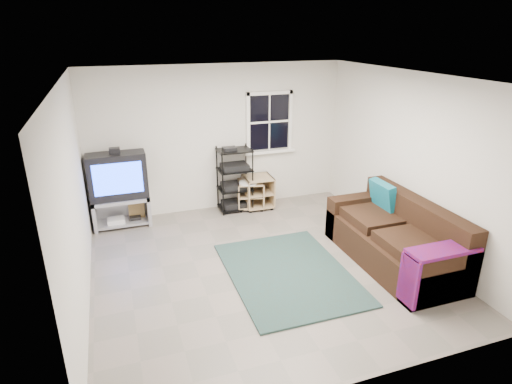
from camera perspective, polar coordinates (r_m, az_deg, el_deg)
name	(u,v)px	position (r m, az deg, el deg)	size (l,w,h in m)	color
room	(269,126)	(7.92, 1.78, 8.80)	(4.60, 4.62, 4.60)	slate
tv_unit	(119,184)	(7.41, -17.86, 1.04)	(0.93, 0.46, 1.36)	#A7A8AF
av_rack	(235,183)	(7.77, -2.84, 1.17)	(0.59, 0.43, 1.19)	black
side_table_left	(258,190)	(7.97, 0.20, 0.21)	(0.52, 0.52, 0.60)	tan
side_table_right	(250,192)	(7.93, -0.77, -0.01)	(0.58, 0.58, 0.55)	tan
sofa	(396,240)	(6.40, 18.14, -6.05)	(0.97, 2.19, 1.00)	black
shag_rug	(288,273)	(5.98, 4.34, -10.70)	(1.57, 2.16, 0.03)	#301F15
paper_bag	(137,210)	(7.72, -15.60, -2.34)	(0.27, 0.17, 0.38)	olive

